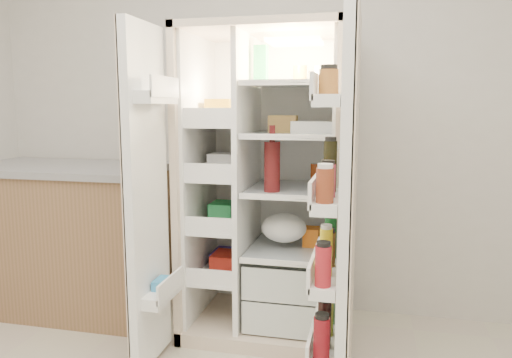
# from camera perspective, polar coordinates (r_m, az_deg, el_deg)

# --- Properties ---
(wall_back) EXTENTS (4.00, 0.02, 2.70)m
(wall_back) POSITION_cam_1_polar(r_m,az_deg,el_deg) (3.21, 2.65, 8.42)
(wall_back) COLOR silver
(wall_back) RESTS_ON floor
(refrigerator) EXTENTS (0.92, 0.70, 1.80)m
(refrigerator) POSITION_cam_1_polar(r_m,az_deg,el_deg) (2.94, 1.74, -3.55)
(refrigerator) COLOR beige
(refrigerator) RESTS_ON floor
(freezer_door) EXTENTS (0.15, 0.40, 1.72)m
(freezer_door) POSITION_cam_1_polar(r_m,az_deg,el_deg) (2.50, -12.67, -2.39)
(freezer_door) COLOR white
(freezer_door) RESTS_ON floor
(fridge_door) EXTENTS (0.17, 0.58, 1.72)m
(fridge_door) POSITION_cam_1_polar(r_m,az_deg,el_deg) (2.18, 10.23, -4.54)
(fridge_door) COLOR white
(fridge_door) RESTS_ON floor
(kitchen_counter) EXTENTS (1.34, 0.71, 0.97)m
(kitchen_counter) POSITION_cam_1_polar(r_m,az_deg,el_deg) (3.53, -21.58, -6.30)
(kitchen_counter) COLOR #8B6445
(kitchen_counter) RESTS_ON floor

